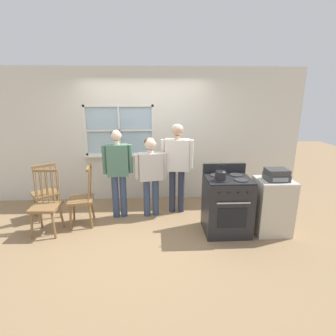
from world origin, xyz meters
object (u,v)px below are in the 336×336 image
(person_adult_right, at_px, (177,160))
(side_counter, at_px, (272,206))
(person_teen_center, at_px, (151,169))
(stove, at_px, (227,204))
(potted_plant, at_px, (118,152))
(chair_by_window, at_px, (82,199))
(kettle, at_px, (221,174))
(stereo, at_px, (277,175))
(chair_near_wall, at_px, (45,194))
(person_elderly_left, at_px, (118,167))
(chair_center_cluster, at_px, (46,206))

(person_adult_right, distance_m, side_counter, 1.79)
(side_counter, bearing_deg, person_teen_center, 160.21)
(stove, distance_m, potted_plant, 2.44)
(chair_by_window, relative_size, stove, 0.96)
(person_adult_right, relative_size, side_counter, 1.86)
(potted_plant, bearing_deg, chair_by_window, -115.36)
(chair_by_window, xyz_separation_m, kettle, (2.24, -0.49, 0.56))
(person_adult_right, bearing_deg, stereo, -25.28)
(chair_by_window, relative_size, chair_near_wall, 1.00)
(side_counter, height_order, stereo, stereo)
(potted_plant, distance_m, stereo, 3.02)
(person_elderly_left, height_order, side_counter, person_elderly_left)
(chair_near_wall, height_order, person_teen_center, person_teen_center)
(potted_plant, height_order, side_counter, potted_plant)
(chair_near_wall, height_order, stove, stove)
(chair_by_window, bearing_deg, potted_plant, 147.15)
(chair_by_window, bearing_deg, person_adult_right, 97.13)
(person_adult_right, height_order, stove, person_adult_right)
(person_teen_center, bearing_deg, person_adult_right, 5.85)
(potted_plant, relative_size, stereo, 0.80)
(chair_by_window, distance_m, stove, 2.42)
(person_elderly_left, xyz_separation_m, side_counter, (2.53, -0.68, -0.51))
(potted_plant, height_order, stereo, potted_plant)
(stove, relative_size, side_counter, 1.20)
(chair_center_cluster, bearing_deg, kettle, -2.73)
(person_teen_center, xyz_separation_m, person_adult_right, (0.48, 0.14, 0.13))
(person_adult_right, relative_size, stove, 1.55)
(chair_near_wall, relative_size, person_teen_center, 0.71)
(person_elderly_left, height_order, potted_plant, person_elderly_left)
(person_elderly_left, height_order, kettle, person_elderly_left)
(chair_near_wall, height_order, person_elderly_left, person_elderly_left)
(stereo, bearing_deg, person_elderly_left, 164.55)
(kettle, relative_size, potted_plant, 0.91)
(chair_center_cluster, bearing_deg, stove, 0.13)
(chair_by_window, bearing_deg, person_elderly_left, 106.84)
(chair_by_window, bearing_deg, person_teen_center, 96.61)
(stove, bearing_deg, chair_by_window, 171.47)
(stereo, bearing_deg, kettle, -176.17)
(side_counter, bearing_deg, person_elderly_left, 164.99)
(kettle, bearing_deg, person_teen_center, 143.67)
(chair_near_wall, height_order, stereo, stereo)
(chair_center_cluster, height_order, potted_plant, potted_plant)
(chair_center_cluster, bearing_deg, side_counter, -0.27)
(chair_by_window, distance_m, potted_plant, 1.32)
(kettle, xyz_separation_m, stereo, (0.89, 0.06, -0.04))
(person_teen_center, height_order, side_counter, person_teen_center)
(person_elderly_left, xyz_separation_m, stereo, (2.53, -0.70, 0.03))
(chair_center_cluster, height_order, person_teen_center, person_teen_center)
(person_adult_right, xyz_separation_m, side_counter, (1.47, -0.84, -0.57))
(person_adult_right, relative_size, kettle, 6.79)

